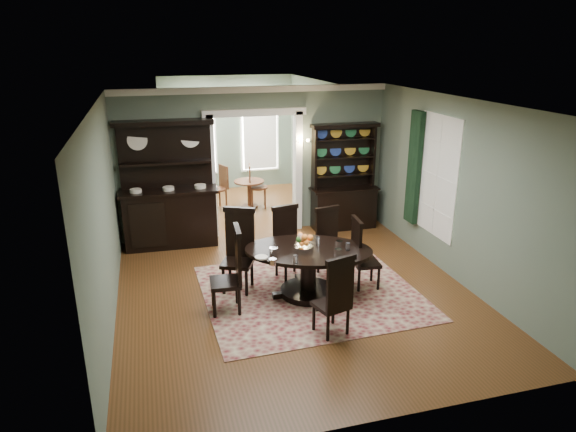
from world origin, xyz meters
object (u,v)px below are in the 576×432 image
at_px(dining_table, 308,263).
at_px(sideboard, 169,203).
at_px(welsh_dresser, 343,191).
at_px(parlor_table, 249,190).

height_order(dining_table, sideboard, sideboard).
height_order(welsh_dresser, parlor_table, welsh_dresser).
height_order(dining_table, welsh_dresser, welsh_dresser).
relative_size(dining_table, welsh_dresser, 1.05).
bearing_deg(parlor_table, sideboard, -135.42).
bearing_deg(sideboard, parlor_table, 46.33).
bearing_deg(welsh_dresser, sideboard, -179.00).
relative_size(sideboard, parlor_table, 3.39).
xyz_separation_m(sideboard, welsh_dresser, (3.63, 0.04, -0.04)).
distance_m(sideboard, welsh_dresser, 3.63).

